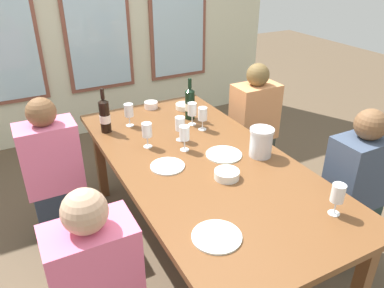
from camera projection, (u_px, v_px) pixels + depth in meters
ground_plane at (200, 247)px, 2.74m from camera, size 12.00×12.00×0.00m
back_wall_with_windows at (93, 0)px, 3.88m from camera, size 4.25×0.10×2.90m
dining_table at (202, 169)px, 2.43m from camera, size 1.05×2.14×0.74m
white_plate_0 at (224, 155)px, 2.44m from camera, size 0.24×0.24×0.01m
white_plate_1 at (167, 166)px, 2.31m from camera, size 0.21×0.21×0.01m
white_plate_2 at (217, 237)px, 1.75m from camera, size 0.24×0.24×0.01m
metal_pitcher at (261, 142)px, 2.40m from camera, size 0.16×0.16×0.19m
wine_bottle_0 at (190, 104)px, 2.91m from camera, size 0.08×0.08×0.32m
wine_bottle_1 at (105, 115)px, 2.70m from camera, size 0.08×0.08×0.33m
tasting_bowl_0 at (151, 105)px, 3.15m from camera, size 0.11×0.11×0.05m
tasting_bowl_1 at (227, 174)px, 2.19m from camera, size 0.15×0.15×0.05m
tasting_bowl_2 at (184, 106)px, 3.14m from camera, size 0.15×0.15×0.04m
wine_glass_0 at (147, 131)px, 2.49m from camera, size 0.07×0.07×0.17m
wine_glass_1 at (180, 124)px, 2.58m from camera, size 0.07×0.07×0.17m
wine_glass_2 at (203, 115)px, 2.73m from camera, size 0.07×0.07×0.17m
wine_glass_3 at (338, 194)px, 1.85m from camera, size 0.07×0.07×0.17m
wine_glass_4 at (184, 134)px, 2.45m from camera, size 0.07×0.07×0.17m
wine_glass_5 at (129, 111)px, 2.79m from camera, size 0.07×0.07×0.17m
wine_glass_6 at (192, 110)px, 2.81m from camera, size 0.07×0.07×0.17m
seated_person_1 at (354, 193)px, 2.43m from camera, size 0.38×0.24×1.11m
seated_person_2 at (54, 178)px, 2.60m from camera, size 0.38×0.24×1.11m
seated_person_3 at (253, 129)px, 3.29m from camera, size 0.38×0.24×1.11m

